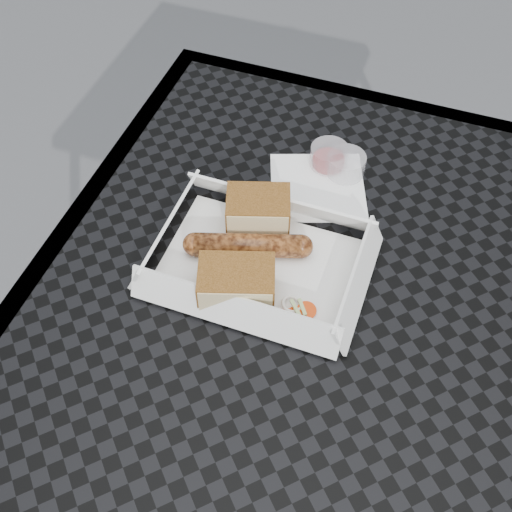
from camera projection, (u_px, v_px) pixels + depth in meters
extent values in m
cube|color=black|center=(369.00, 331.00, 0.71)|extent=(0.80, 0.80, 0.01)
cube|color=black|center=(432.00, 118.00, 0.94)|extent=(0.80, 0.03, 0.03)
cube|color=black|center=(64.00, 242.00, 0.79)|extent=(0.03, 0.80, 0.03)
cylinder|color=black|center=(214.00, 233.00, 1.28)|extent=(0.03, 0.03, 0.73)
cube|color=white|center=(259.00, 264.00, 0.75)|extent=(0.22, 0.15, 0.00)
cylinder|color=brown|center=(248.00, 245.00, 0.75)|extent=(0.13, 0.07, 0.03)
sphere|color=brown|center=(301.00, 246.00, 0.75)|extent=(0.03, 0.03, 0.03)
sphere|color=brown|center=(195.00, 244.00, 0.75)|extent=(0.03, 0.03, 0.03)
cube|color=brown|center=(258.00, 212.00, 0.77)|extent=(0.09, 0.08, 0.05)
cube|color=brown|center=(237.00, 283.00, 0.71)|extent=(0.10, 0.08, 0.04)
cylinder|color=red|center=(288.00, 310.00, 0.71)|extent=(0.02, 0.02, 0.00)
torus|color=white|center=(293.00, 316.00, 0.70)|extent=(0.02, 0.02, 0.00)
cube|color=#B2D17F|center=(298.00, 311.00, 0.71)|extent=(0.02, 0.02, 0.00)
cube|color=white|center=(318.00, 187.00, 0.83)|extent=(0.15, 0.15, 0.00)
cylinder|color=maroon|center=(329.00, 157.00, 0.84)|extent=(0.05, 0.05, 0.03)
cylinder|color=silver|center=(346.00, 165.00, 0.83)|extent=(0.05, 0.05, 0.03)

